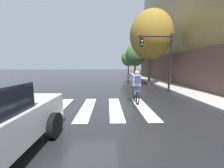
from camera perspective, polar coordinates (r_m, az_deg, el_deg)
The scene contains 8 objects.
ground_plane at distance 6.17m, azimuth -9.26°, elevation -10.36°, with size 120.00×120.00×0.00m, color black.
crosswalk_stripes at distance 6.20m, azimuth -10.83°, elevation -10.28°, with size 5.74×3.27×0.01m.
cyclist at distance 6.92m, azimuth 10.63°, elevation -1.19°, with size 0.37×1.71×1.69m.
traffic_light_near at distance 10.31m, azimuth 20.04°, elevation 12.71°, with size 2.47×0.28×4.20m.
fire_hydrant at distance 14.69m, azimuth 24.04°, elevation 1.86°, with size 0.33×0.22×0.78m.
street_tree_near at distance 13.98m, azimuth 16.59°, elevation 19.77°, with size 4.04×4.04×7.19m.
street_tree_mid at distance 20.27m, azimuth 10.12°, elevation 12.33°, with size 2.91×2.91×5.17m.
street_tree_far at distance 27.18m, azimuth 7.24°, elevation 11.17°, with size 2.87×2.87×5.10m.
Camera 1 is at (0.79, -5.81, 1.94)m, focal length 20.95 mm.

